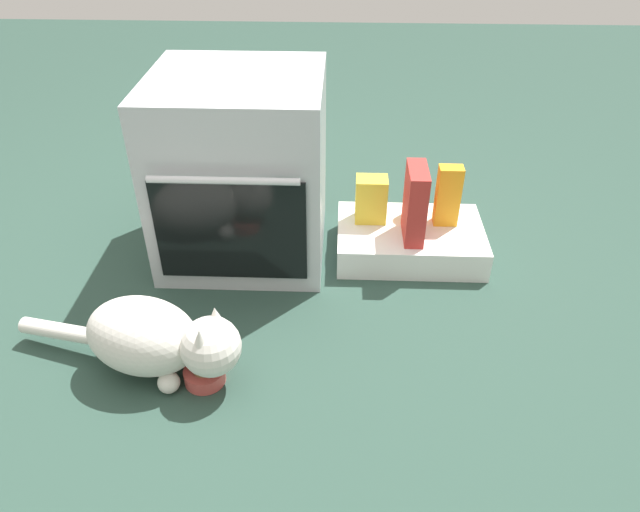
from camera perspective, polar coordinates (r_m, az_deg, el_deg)
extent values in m
plane|color=#284238|center=(2.03, -6.74, -6.37)|extent=(8.00, 8.00, 0.00)
cube|color=#B7BABF|center=(2.23, -7.59, 8.38)|extent=(0.61, 0.58, 0.69)
cube|color=black|center=(2.02, -8.64, 2.35)|extent=(0.52, 0.01, 0.38)
cylinder|color=silver|center=(1.89, -9.34, 7.21)|extent=(0.49, 0.02, 0.02)
cube|color=white|center=(2.34, 8.64, 1.54)|extent=(0.56, 0.37, 0.12)
cylinder|color=#C64C47|center=(1.85, -11.08, -11.23)|extent=(0.12, 0.12, 0.05)
sphere|color=brown|center=(1.84, -11.13, -10.89)|extent=(0.07, 0.07, 0.07)
ellipsoid|color=silver|center=(1.85, -16.77, -7.40)|extent=(0.40, 0.32, 0.24)
sphere|color=silver|center=(1.74, -10.50, -8.60)|extent=(0.18, 0.18, 0.18)
cone|color=silver|center=(1.73, -10.05, -5.94)|extent=(0.06, 0.06, 0.08)
cone|color=silver|center=(1.67, -11.46, -8.05)|extent=(0.06, 0.06, 0.08)
cylinder|color=silver|center=(2.04, -23.58, -6.71)|extent=(0.30, 0.12, 0.07)
sphere|color=silver|center=(1.91, -12.55, -9.06)|extent=(0.07, 0.07, 0.07)
sphere|color=silver|center=(1.83, -14.41, -11.75)|extent=(0.07, 0.07, 0.07)
cube|color=orange|center=(2.30, 12.26, 5.71)|extent=(0.09, 0.06, 0.24)
cube|color=#B72D28|center=(2.18, 9.18, 5.02)|extent=(0.07, 0.18, 0.28)
cylinder|color=#D16023|center=(2.35, 9.33, 5.43)|extent=(0.08, 0.08, 0.14)
cube|color=yellow|center=(2.29, 4.96, 5.48)|extent=(0.12, 0.09, 0.18)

